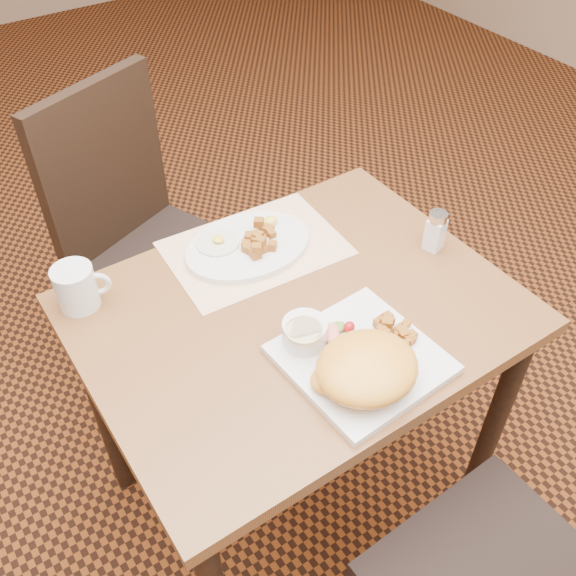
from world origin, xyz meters
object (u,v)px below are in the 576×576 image
Objects in this scene: table at (297,342)px; plate_square at (361,359)px; chair_far at (142,232)px; coffee_mug at (77,287)px; salt_shaker at (436,230)px; plate_oval at (248,246)px.

table is 3.21× the size of plate_square.
plate_square is at bearing -84.48° from table.
chair_far is (-0.08, 0.68, -0.10)m from table.
salt_shaker is at bearing -20.48° from coffee_mug.
salt_shaker is 0.80m from coffee_mug.
plate_oval reaches higher than table.
table is at bearing -35.49° from coffee_mug.
chair_far is 0.91m from plate_square.
plate_oval is at bearing 147.11° from salt_shaker.
coffee_mug is at bearing 144.51° from table.
chair_far is at bearing 96.53° from plate_square.
plate_square is 2.80× the size of salt_shaker.
table is 0.49m from coffee_mug.
salt_shaker is at bearing -1.95° from table.
chair_far reaches higher than plate_square.
plate_square is 0.92× the size of plate_oval.
plate_oval reaches higher than plate_square.
chair_far is at bearing 54.71° from coffee_mug.
table is at bearing 95.52° from plate_square.
plate_square is (0.02, -0.19, 0.12)m from table.
chair_far reaches higher than plate_oval.
salt_shaker is (0.38, -0.01, 0.16)m from table.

